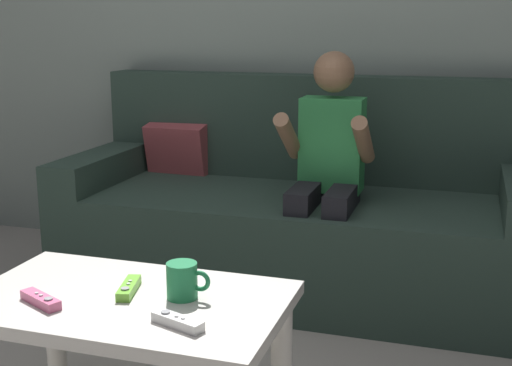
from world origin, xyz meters
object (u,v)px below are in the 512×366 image
person_seated_on_couch (327,166)px  coffee_mug (183,281)px  couch (298,217)px  game_remote_pink_far_corner (41,300)px  game_remote_lime_center (129,288)px  game_remote_white_near_edge (177,321)px  coffee_table (128,325)px

person_seated_on_couch → coffee_mug: size_ratio=8.67×
couch → game_remote_pink_far_corner: size_ratio=14.00×
person_seated_on_couch → game_remote_lime_center: (-0.31, -1.07, -0.13)m
person_seated_on_couch → game_remote_white_near_edge: 1.24m
person_seated_on_couch → game_remote_white_near_edge: size_ratio=7.10×
game_remote_lime_center → coffee_table: bearing=-73.9°
person_seated_on_couch → coffee_table: person_seated_on_couch is taller
couch → person_seated_on_couch: person_seated_on_couch is taller
person_seated_on_couch → game_remote_lime_center: 1.12m
game_remote_white_near_edge → game_remote_lime_center: bearing=143.7°
game_remote_white_near_edge → game_remote_pink_far_corner: bearing=177.9°
game_remote_white_near_edge → coffee_mug: 0.17m
couch → coffee_mug: (0.01, -1.26, 0.18)m
coffee_table → couch: bearing=83.9°
coffee_mug → game_remote_lime_center: bearing=-176.7°
couch → coffee_mug: size_ratio=16.84×
couch → game_remote_white_near_edge: bearing=-87.6°
couch → coffee_mug: bearing=-89.8°
couch → coffee_table: (-0.14, -1.29, 0.05)m
coffee_table → person_seated_on_couch: bearing=74.8°
coffee_table → game_remote_pink_far_corner: game_remote_pink_far_corner is taller
game_remote_white_near_edge → coffee_table: bearing=148.3°
game_remote_lime_center → person_seated_on_couch: bearing=74.0°
couch → coffee_mug: couch is taller
couch → game_remote_lime_center: (-0.15, -1.26, 0.14)m
game_remote_lime_center → game_remote_white_near_edge: bearing=-36.3°
game_remote_white_near_edge → coffee_mug: (-0.05, 0.16, 0.04)m
game_remote_pink_far_corner → game_remote_white_near_edge: bearing=-2.1°
game_remote_lime_center → game_remote_pink_far_corner: bearing=-141.8°
couch → coffee_table: size_ratio=2.40×
game_remote_white_near_edge → game_remote_lime_center: size_ratio=1.00×
person_seated_on_couch → coffee_mug: bearing=-98.3°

